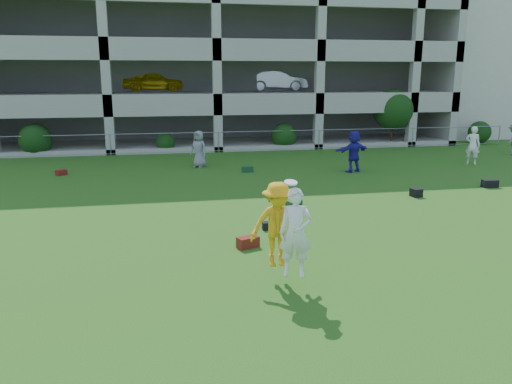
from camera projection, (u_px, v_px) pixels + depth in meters
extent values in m
plane|color=#235114|center=(322.00, 287.00, 10.53)|extent=(100.00, 100.00, 0.00)
cube|color=beige|center=(488.00, 66.00, 40.31)|extent=(16.00, 14.00, 10.00)
imported|color=gray|center=(199.00, 149.00, 23.87)|extent=(1.02, 0.97, 1.76)
imported|color=#282095|center=(354.00, 151.00, 22.71)|extent=(1.84, 1.07, 1.89)
imported|color=white|center=(473.00, 145.00, 24.68)|extent=(0.82, 0.79, 1.89)
cube|color=#5F1910|center=(248.00, 242.00, 12.90)|extent=(0.62, 0.48, 0.28)
cube|color=black|center=(269.00, 226.00, 14.40)|extent=(0.41, 0.27, 0.22)
cube|color=#13341F|center=(294.00, 204.00, 16.69)|extent=(0.61, 0.58, 0.26)
cube|color=black|center=(416.00, 193.00, 18.25)|extent=(0.39, 0.39, 0.30)
cube|color=black|center=(490.00, 184.00, 19.76)|extent=(0.61, 0.33, 0.30)
cube|color=#54170E|center=(61.00, 173.00, 22.13)|extent=(0.52, 0.51, 0.24)
cube|color=#153B23|center=(247.00, 169.00, 22.84)|extent=(0.50, 0.31, 0.25)
imported|color=#F4A215|center=(277.00, 224.00, 10.55)|extent=(1.18, 0.68, 1.83)
imported|color=white|center=(295.00, 233.00, 10.12)|extent=(0.77, 0.62, 1.83)
cylinder|color=white|center=(291.00, 183.00, 9.99)|extent=(0.27, 0.27, 0.09)
cube|color=#9E998C|center=(198.00, 54.00, 40.45)|extent=(30.00, 0.50, 12.00)
cube|color=#9E998C|center=(406.00, 51.00, 36.67)|extent=(0.50, 14.00, 12.00)
cube|color=#9E998C|center=(207.00, 135.00, 35.35)|extent=(30.00, 14.00, 0.30)
cube|color=#9E998C|center=(206.00, 92.00, 34.66)|extent=(30.00, 14.00, 0.30)
cube|color=#9E998C|center=(205.00, 47.00, 33.97)|extent=(30.00, 14.00, 0.30)
cube|color=#9E998C|center=(204.00, 1.00, 33.27)|extent=(30.00, 14.00, 0.30)
cube|color=#9E998C|center=(218.00, 107.00, 28.25)|extent=(30.00, 0.30, 0.90)
cube|color=#9E998C|center=(217.00, 52.00, 27.56)|extent=(30.00, 0.30, 0.90)
cube|color=#9E998C|center=(104.00, 43.00, 26.46)|extent=(0.50, 0.50, 12.00)
cube|color=#9E998C|center=(216.00, 44.00, 27.55)|extent=(0.50, 0.50, 12.00)
cube|color=#9E998C|center=(320.00, 45.00, 28.63)|extent=(0.50, 0.50, 12.00)
cube|color=#9E998C|center=(417.00, 46.00, 29.72)|extent=(0.50, 0.50, 12.00)
cube|color=#605E59|center=(203.00, 51.00, 35.91)|extent=(29.00, 9.00, 11.60)
imported|color=yellow|center=(153.00, 81.00, 31.91)|extent=(3.97, 1.81, 1.32)
imported|color=silver|center=(278.00, 80.00, 33.39)|extent=(4.15, 1.89, 1.32)
cylinder|color=gray|center=(110.00, 144.00, 27.47)|extent=(0.06, 0.06, 1.20)
cylinder|color=gray|center=(219.00, 142.00, 28.55)|extent=(0.06, 0.06, 1.20)
cylinder|color=gray|center=(319.00, 139.00, 29.64)|extent=(0.06, 0.06, 1.20)
cylinder|color=gray|center=(412.00, 137.00, 30.73)|extent=(0.06, 0.06, 1.20)
cylinder|color=gray|center=(499.00, 135.00, 31.81)|extent=(0.06, 0.06, 1.20)
cylinder|color=gray|center=(218.00, 132.00, 28.43)|extent=(36.00, 0.04, 0.04)
cylinder|color=gray|center=(219.00, 151.00, 28.67)|extent=(36.00, 0.04, 0.04)
sphere|color=#163D11|center=(35.00, 140.00, 27.25)|extent=(1.76, 1.76, 1.76)
sphere|color=#163D11|center=(165.00, 143.00, 28.59)|extent=(1.10, 1.10, 1.10)
sphere|color=#163D11|center=(284.00, 136.00, 29.81)|extent=(1.54, 1.54, 1.54)
cylinder|color=#382314|center=(392.00, 130.00, 31.22)|extent=(0.16, 0.16, 1.96)
sphere|color=#163D11|center=(393.00, 109.00, 30.93)|extent=(2.52, 2.52, 2.52)
sphere|color=#163D11|center=(479.00, 132.00, 32.18)|extent=(1.43, 1.43, 1.43)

